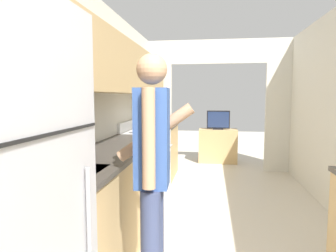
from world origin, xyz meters
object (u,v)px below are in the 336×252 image
range_oven (146,163)px  tv_cabinet (218,146)px  knife (147,127)px  person (152,176)px  television (218,120)px

range_oven → tv_cabinet: range_oven is taller
tv_cabinet → knife: 2.28m
range_oven → tv_cabinet: (1.07, 2.36, -0.11)m
person → knife: bearing=9.8°
television → person: bearing=-96.3°
person → tv_cabinet: person is taller
range_oven → person: size_ratio=0.63×
range_oven → knife: range_oven is taller
tv_cabinet → person: bearing=-96.3°
television → knife: size_ratio=1.38×
television → knife: (-1.15, -1.84, 0.02)m
range_oven → person: bearing=-76.3°
tv_cabinet → television: (0.00, -0.04, 0.56)m
tv_cabinet → television: 0.56m
television → knife: 2.17m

